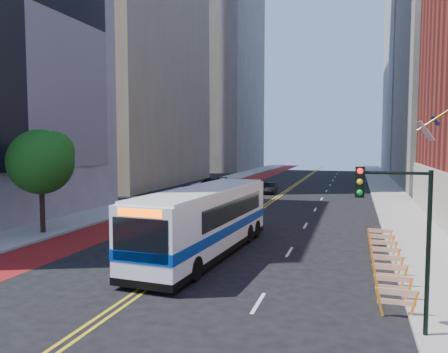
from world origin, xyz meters
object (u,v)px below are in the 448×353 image
at_px(street_tree, 42,159).
at_px(car_b, 270,188).
at_px(transit_bus, 206,220).
at_px(car_c, 211,184).
at_px(car_a, 187,191).
at_px(traffic_signal, 398,217).

height_order(street_tree, car_b, street_tree).
height_order(transit_bus, car_b, transit_bus).
bearing_deg(transit_bus, car_c, 111.69).
height_order(car_a, car_c, car_c).
relative_size(street_tree, car_b, 1.70).
bearing_deg(car_b, transit_bus, -88.56).
bearing_deg(car_a, car_c, 72.74).
bearing_deg(car_c, street_tree, -83.08).
xyz_separation_m(street_tree, car_a, (1.94, 20.51, -4.16)).
relative_size(street_tree, car_a, 1.51).
bearing_deg(traffic_signal, car_a, 121.90).
bearing_deg(car_c, traffic_signal, -53.02).
relative_size(transit_bus, car_b, 3.34).
xyz_separation_m(street_tree, transit_bus, (11.85, -1.86, -3.04)).
bearing_deg(car_b, traffic_signal, -76.18).
distance_m(traffic_signal, car_c, 42.54).
relative_size(car_a, car_c, 0.82).
xyz_separation_m(traffic_signal, transit_bus, (-8.81, 7.70, -1.85)).
bearing_deg(transit_bus, street_tree, 174.72).
bearing_deg(car_b, street_tree, -112.35).
relative_size(traffic_signal, car_b, 1.29).
bearing_deg(street_tree, traffic_signal, -24.82).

